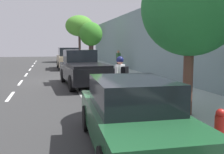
% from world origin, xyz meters
% --- Properties ---
extents(ground, '(70.74, 70.74, 0.00)m').
position_xyz_m(ground, '(0.00, 0.00, 0.00)').
color(ground, '#333333').
extents(sidewalk, '(4.02, 44.21, 0.13)m').
position_xyz_m(sidewalk, '(3.89, 0.00, 0.07)').
color(sidewalk, '#9AABA8').
rests_on(sidewalk, ground).
extents(curb_edge, '(0.16, 44.21, 0.13)m').
position_xyz_m(curb_edge, '(1.81, 0.00, 0.07)').
color(curb_edge, gray).
rests_on(curb_edge, ground).
extents(lane_stripe_centre, '(0.14, 44.20, 0.01)m').
position_xyz_m(lane_stripe_centre, '(-2.70, -0.01, 0.00)').
color(lane_stripe_centre, white).
rests_on(lane_stripe_centre, ground).
extents(lane_stripe_bike_edge, '(0.12, 44.21, 0.01)m').
position_xyz_m(lane_stripe_bike_edge, '(0.34, 0.00, 0.00)').
color(lane_stripe_bike_edge, white).
rests_on(lane_stripe_bike_edge, ground).
extents(building_facade, '(0.50, 44.21, 5.04)m').
position_xyz_m(building_facade, '(6.15, 0.00, 2.52)').
color(building_facade, gray).
rests_on(building_facade, ground).
extents(parked_sedan_green_nearest, '(1.99, 4.47, 1.52)m').
position_xyz_m(parked_sedan_green_nearest, '(0.65, -10.85, 0.75)').
color(parked_sedan_green_nearest, '#1E512D').
rests_on(parked_sedan_green_nearest, ground).
extents(parked_pickup_black_second, '(2.31, 5.42, 1.95)m').
position_xyz_m(parked_pickup_black_second, '(0.79, -1.91, 0.90)').
color(parked_pickup_black_second, black).
rests_on(parked_pickup_black_second, ground).
extents(parked_suv_tan_mid, '(2.01, 4.72, 1.99)m').
position_xyz_m(parked_suv_tan_mid, '(0.76, 8.27, 1.03)').
color(parked_suv_tan_mid, tan).
rests_on(parked_suv_tan_mid, ground).
extents(bicycle_at_curb, '(1.16, 1.34, 0.75)m').
position_xyz_m(bicycle_at_curb, '(1.34, -6.34, 0.37)').
color(bicycle_at_curb, black).
rests_on(bicycle_at_curb, ground).
extents(cyclist_with_backpack, '(0.54, 0.55, 1.81)m').
position_xyz_m(cyclist_with_backpack, '(1.56, -6.81, 1.12)').
color(cyclist_with_backpack, '#C6B284').
rests_on(cyclist_with_backpack, ground).
extents(street_tree_mid_block, '(2.87, 2.87, 4.60)m').
position_xyz_m(street_tree_mid_block, '(3.01, -9.07, 3.30)').
color(street_tree_mid_block, brown).
rests_on(street_tree_mid_block, sidewalk).
extents(street_tree_far_end, '(2.20, 2.20, 4.28)m').
position_xyz_m(street_tree_far_end, '(3.01, 8.67, 3.19)').
color(street_tree_far_end, '#4B3430').
rests_on(street_tree_far_end, sidewalk).
extents(street_tree_corner, '(3.61, 3.61, 5.93)m').
position_xyz_m(street_tree_corner, '(3.01, 17.92, 4.68)').
color(street_tree_corner, '#49352F').
rests_on(street_tree_corner, sidewalk).
extents(pedestrian_on_phone, '(0.34, 0.59, 1.64)m').
position_xyz_m(pedestrian_on_phone, '(4.74, 5.04, 1.06)').
color(pedestrian_on_phone, black).
rests_on(pedestrian_on_phone, sidewalk).
extents(fire_hydrant, '(0.22, 0.22, 0.84)m').
position_xyz_m(fire_hydrant, '(2.24, -11.64, 0.56)').
color(fire_hydrant, red).
rests_on(fire_hydrant, sidewalk).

